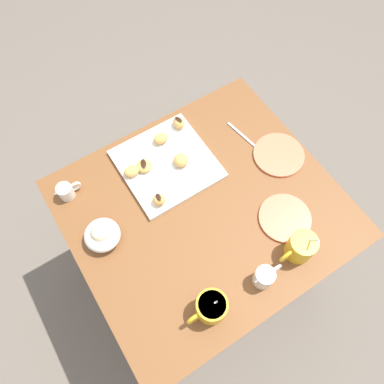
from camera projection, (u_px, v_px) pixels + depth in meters
name	position (u px, v px, depth m)	size (l,w,h in m)	color
ground_plane	(200.00, 266.00, 1.93)	(8.00, 8.00, 0.00)	#665B51
dining_table	(203.00, 224.00, 1.39)	(0.88, 0.80, 0.74)	brown
pastry_plate_square	(167.00, 164.00, 1.33)	(0.31, 0.31, 0.02)	silver
coffee_mug_mustard_left	(301.00, 247.00, 1.15)	(0.13, 0.09, 0.15)	gold
coffee_mug_mustard_right	(211.00, 307.00, 1.07)	(0.13, 0.09, 0.13)	gold
cream_pitcher_white	(265.00, 277.00, 1.12)	(0.10, 0.06, 0.07)	silver
ice_cream_bowl	(102.00, 234.00, 1.18)	(0.12, 0.12, 0.09)	silver
chocolate_sauce_pitcher	(66.00, 191.00, 1.25)	(0.09, 0.05, 0.06)	silver
saucer_coral_left	(279.00, 155.00, 1.35)	(0.18, 0.18, 0.01)	#E5704C
saucer_coral_right	(285.00, 218.00, 1.24)	(0.17, 0.17, 0.01)	#E5704C
loose_spoon_near_saucer	(248.00, 140.00, 1.38)	(0.04, 0.16, 0.01)	silver
beignet_0	(144.00, 166.00, 1.30)	(0.05, 0.05, 0.03)	#DBA351
chocolate_drizzle_0	(144.00, 164.00, 1.28)	(0.04, 0.02, 0.01)	black
beignet_1	(181.00, 160.00, 1.30)	(0.05, 0.05, 0.04)	#DBA351
beignet_2	(159.00, 200.00, 1.24)	(0.04, 0.04, 0.04)	#DBA351
chocolate_drizzle_2	(159.00, 197.00, 1.22)	(0.03, 0.01, 0.01)	black
beignet_3	(161.00, 138.00, 1.34)	(0.05, 0.04, 0.04)	#DBA351
beignet_4	(132.00, 171.00, 1.29)	(0.06, 0.04, 0.03)	#DBA351
beignet_5	(179.00, 123.00, 1.37)	(0.05, 0.04, 0.04)	#DBA351
chocolate_drizzle_5	(179.00, 119.00, 1.35)	(0.03, 0.01, 0.01)	black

